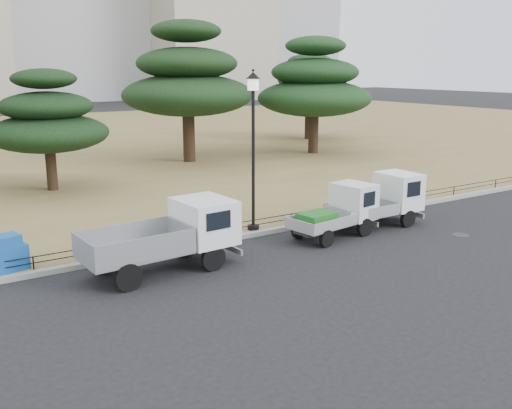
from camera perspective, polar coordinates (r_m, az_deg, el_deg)
ground at (r=17.71m, az=3.49°, el=-5.38°), size 220.00×220.00×0.00m
lawn at (r=45.57m, az=-19.81°, el=5.65°), size 120.00×56.00×0.15m
curb at (r=19.74m, az=-0.94°, el=-3.10°), size 120.00×0.25×0.16m
truck_large at (r=16.57m, az=-8.70°, el=-2.94°), size 4.56×2.06×1.94m
truck_kei_front at (r=19.99m, az=8.24°, el=-0.69°), size 3.47×1.86×1.74m
truck_kei_rear at (r=21.51m, az=12.36°, el=0.37°), size 3.62×1.59×1.89m
street_lamp at (r=19.50m, az=-0.28°, el=7.95°), size 0.49×0.49×5.45m
pipe_fence at (r=19.77m, az=-1.17°, el=-1.99°), size 38.00×0.04×0.40m
manhole at (r=21.29m, az=19.79°, el=-2.89°), size 0.60×0.60×0.01m
pine_center_left at (r=27.88m, az=-20.14°, el=7.85°), size 5.46×5.46×5.55m
pine_center_right at (r=34.65m, az=-6.88°, el=12.18°), size 7.80×7.80×8.28m
pine_east_near at (r=38.10m, az=5.87°, el=11.66°), size 7.47×7.47×7.54m
pine_east_far at (r=45.77m, az=5.33°, el=11.30°), size 6.56×6.56×6.59m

